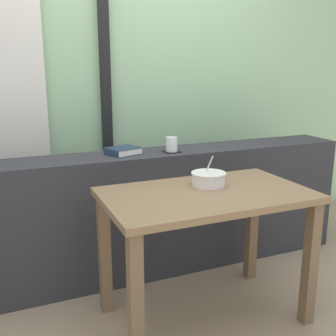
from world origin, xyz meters
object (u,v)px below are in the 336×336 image
object	(u,v)px
breakfast_table	(206,215)
soup_bowl	(208,179)
coaster_square	(172,152)
closed_book	(123,151)
juice_glass	(172,145)

from	to	relation	value
breakfast_table	soup_bowl	distance (m)	0.20
coaster_square	closed_book	size ratio (longest dim) A/B	0.44
juice_glass	soup_bowl	size ratio (longest dim) A/B	0.49
breakfast_table	juice_glass	size ratio (longest dim) A/B	11.57
breakfast_table	closed_book	world-z (taller)	closed_book
coaster_square	juice_glass	xyz separation A→B (m)	(0.00, 0.00, 0.04)
breakfast_table	coaster_square	size ratio (longest dim) A/B	10.57
juice_glass	soup_bowl	bearing A→B (deg)	-88.07
breakfast_table	coaster_square	bearing A→B (deg)	84.97
breakfast_table	juice_glass	distance (m)	0.62
coaster_square	closed_book	xyz separation A→B (m)	(-0.30, 0.06, 0.02)
juice_glass	closed_book	distance (m)	0.31
soup_bowl	closed_book	bearing A→B (deg)	121.33
coaster_square	juice_glass	bearing A→B (deg)	0.00
breakfast_table	coaster_square	distance (m)	0.60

